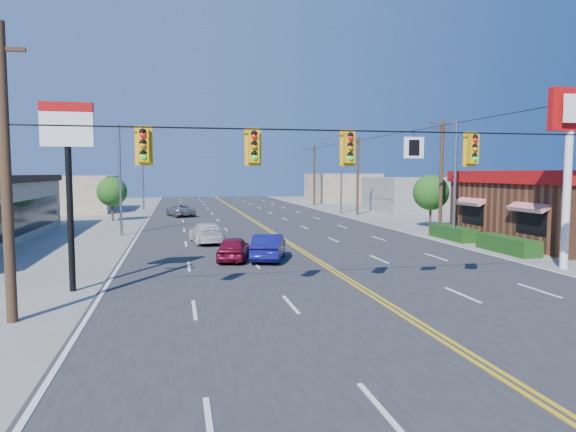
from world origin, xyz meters
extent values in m
plane|color=gray|center=(0.00, 0.00, 0.00)|extent=(160.00, 160.00, 0.00)
cube|color=#2D2D30|center=(0.00, 20.00, 0.03)|extent=(20.00, 120.00, 0.06)
cylinder|color=#47301E|center=(-12.00, 0.00, 4.50)|extent=(0.32, 0.32, 9.00)
cylinder|color=black|center=(0.00, 0.00, 6.00)|extent=(24.00, 0.05, 0.05)
cube|color=white|center=(1.20, 0.00, 5.45)|extent=(0.75, 0.04, 0.75)
cube|color=#D89E0C|center=(-8.00, 0.00, 5.42)|extent=(0.55, 0.34, 1.25)
cube|color=#D89E0C|center=(-4.50, 0.00, 5.42)|extent=(0.55, 0.34, 1.25)
cube|color=#D89E0C|center=(-1.20, 0.00, 5.42)|extent=(0.55, 0.34, 1.25)
cube|color=#D89E0C|center=(3.50, 0.00, 5.42)|extent=(0.55, 0.34, 1.25)
cube|color=#194214|center=(11.50, 12.00, 0.45)|extent=(1.20, 9.00, 0.90)
cylinder|color=white|center=(11.00, 4.00, 3.50)|extent=(0.36, 0.36, 7.00)
cube|color=#A50C0C|center=(11.00, 4.00, 7.50)|extent=(2.20, 0.36, 2.00)
cylinder|color=black|center=(-11.00, 4.00, 3.00)|extent=(0.24, 0.24, 6.00)
cube|color=white|center=(-11.00, 4.00, 6.20)|extent=(1.90, 0.30, 1.30)
cylinder|color=gray|center=(11.00, 14.00, 4.00)|extent=(0.20, 0.20, 8.00)
cylinder|color=gray|center=(9.90, 14.00, 7.80)|extent=(2.20, 0.12, 0.12)
cube|color=gray|center=(8.80, 14.00, 7.75)|extent=(0.50, 0.25, 0.15)
cylinder|color=gray|center=(11.00, 38.00, 4.00)|extent=(0.20, 0.20, 8.00)
cylinder|color=gray|center=(9.90, 38.00, 7.80)|extent=(2.20, 0.12, 0.12)
cube|color=gray|center=(8.80, 38.00, 7.75)|extent=(0.50, 0.25, 0.15)
cylinder|color=gray|center=(-11.00, 22.00, 4.00)|extent=(0.20, 0.20, 8.00)
cylinder|color=gray|center=(-9.90, 22.00, 7.80)|extent=(2.20, 0.12, 0.12)
cube|color=gray|center=(-8.80, 22.00, 7.75)|extent=(0.50, 0.25, 0.15)
cylinder|color=gray|center=(-11.00, 48.00, 4.00)|extent=(0.20, 0.20, 8.00)
cylinder|color=gray|center=(-9.90, 48.00, 7.80)|extent=(2.20, 0.12, 0.12)
cube|color=gray|center=(-8.80, 48.00, 7.75)|extent=(0.50, 0.25, 0.15)
cylinder|color=#47301E|center=(12.20, 18.00, 4.20)|extent=(0.28, 0.28, 8.40)
cylinder|color=#47301E|center=(12.20, 36.00, 4.20)|extent=(0.28, 0.28, 8.40)
cylinder|color=#47301E|center=(12.20, 54.00, 4.20)|extent=(0.28, 0.28, 8.40)
cylinder|color=#47301E|center=(13.50, 22.00, 1.05)|extent=(0.20, 0.20, 2.10)
sphere|color=#235B19|center=(13.50, 22.00, 2.94)|extent=(2.94, 2.94, 2.94)
cylinder|color=#47301E|center=(-13.00, 34.00, 1.00)|extent=(0.20, 0.20, 2.00)
sphere|color=#235B19|center=(-13.00, 34.00, 2.80)|extent=(2.80, 2.80, 2.80)
cube|color=gray|center=(22.00, 40.00, 2.00)|extent=(12.00, 10.00, 4.00)
cube|color=tan|center=(-20.00, 48.00, 2.10)|extent=(11.00, 12.00, 4.20)
cube|color=tan|center=(19.00, 62.00, 2.20)|extent=(10.00, 10.00, 4.40)
imported|color=maroon|center=(-4.19, 9.35, 0.63)|extent=(2.26, 3.91, 1.25)
imported|color=navy|center=(-2.39, 9.12, 0.68)|extent=(2.57, 4.36, 1.36)
imported|color=silver|center=(-5.20, 16.33, 0.65)|extent=(2.34, 4.66, 1.30)
imported|color=#9C9CA1|center=(-6.67, 37.32, 0.64)|extent=(3.25, 5.03, 1.29)
camera|label=1|loc=(-6.99, -16.85, 4.57)|focal=32.00mm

